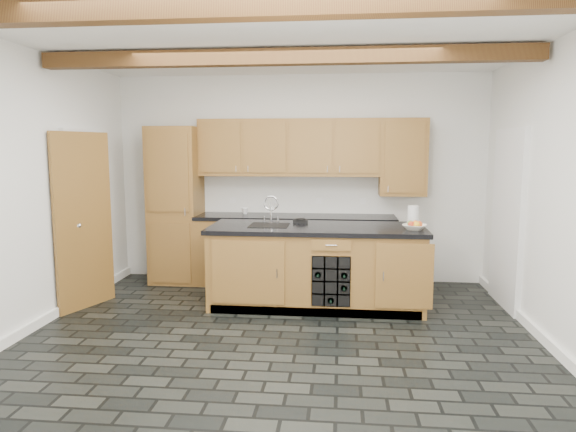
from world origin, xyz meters
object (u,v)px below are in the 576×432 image
object	(u,v)px
kitchen_scale	(301,221)
fruit_bowl	(415,227)
island	(317,266)
paper_towel	(413,215)

from	to	relation	value
kitchen_scale	fruit_bowl	xyz separation A→B (m)	(1.28, -0.40, 0.01)
island	fruit_bowl	bearing A→B (deg)	-8.23
kitchen_scale	fruit_bowl	world-z (taller)	fruit_bowl
kitchen_scale	fruit_bowl	bearing A→B (deg)	-17.48
kitchen_scale	fruit_bowl	size ratio (longest dim) A/B	0.69
kitchen_scale	paper_towel	size ratio (longest dim) A/B	0.80
kitchen_scale	paper_towel	world-z (taller)	paper_towel
island	paper_towel	world-z (taller)	paper_towel
island	paper_towel	distance (m)	1.28
fruit_bowl	paper_towel	world-z (taller)	paper_towel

